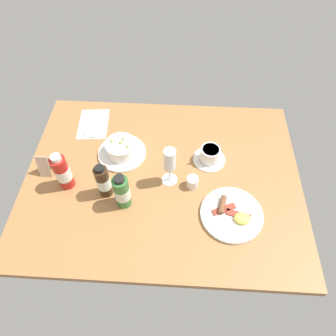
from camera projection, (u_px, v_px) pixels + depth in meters
The scene contains 11 objects.
ground_plane at pixel (163, 178), 122.17cm from camera, with size 110.00×84.00×3.00cm, color #9E6B3D.
porridge_bowl at pixel (121, 149), 124.98cm from camera, with size 20.06×20.06×7.68cm.
cutlery_setting at pixel (93, 124), 137.55cm from camera, with size 14.58×19.57×0.90cm.
coffee_cup at pixel (210, 155), 123.29cm from camera, with size 13.40×13.40×6.81cm.
creamer_jug at pixel (193, 182), 116.31cm from camera, with size 4.51×5.48×5.41cm.
wine_glass at pixel (170, 162), 110.26cm from camera, with size 6.24×6.24×17.89cm.
sauce_bottle_green at pixel (122, 192), 107.67cm from camera, with size 5.79×5.79×16.44cm.
sauce_bottle_brown at pixel (103, 181), 110.36cm from camera, with size 5.18×5.18×16.23cm.
sauce_bottle_red at pixel (63, 172), 112.18cm from camera, with size 5.78×5.78×17.54cm.
breakfast_plate at pixel (232, 214), 109.81cm from camera, with size 22.84×22.84×3.70cm.
menu_card at pixel (45, 164), 118.42cm from camera, with size 4.77×5.67×9.63cm.
Camera 1 is at (-6.15, 68.37, 99.67)cm, focal length 32.18 mm.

